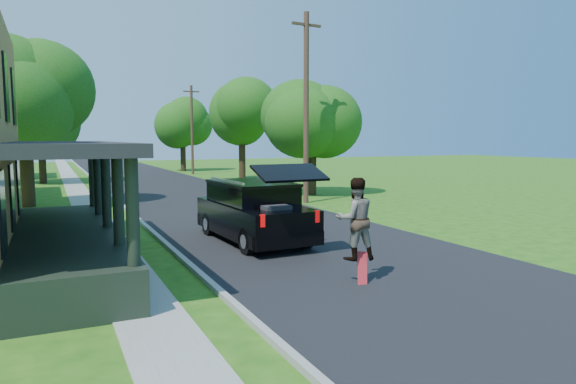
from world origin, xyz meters
name	(u,v)px	position (x,y,z in m)	size (l,w,h in m)	color
ground	(434,294)	(0.00, 0.00, 0.00)	(140.00, 140.00, 0.00)	#225711
street	(191,196)	(0.00, 20.00, 0.00)	(8.00, 120.00, 0.02)	black
curb	(115,200)	(-4.05, 20.00, 0.00)	(0.15, 120.00, 0.12)	#989893
sidewalk	(83,202)	(-5.60, 20.00, 0.00)	(1.30, 120.00, 0.03)	gray
black_suv	(254,211)	(-1.40, 6.70, 0.96)	(2.29, 5.48, 2.51)	black
skateboarder	(355,219)	(-1.00, 1.50, 1.43)	(1.01, 0.85, 1.85)	black
skateboard	(362,271)	(-0.94, 1.28, 0.28)	(0.38, 0.35, 0.80)	#AF0F17
tree_left_mid	(22,94)	(-8.12, 18.93, 5.27)	(6.49, 6.07, 8.02)	black
tree_left_far	(39,109)	(-7.58, 32.74, 5.30)	(6.67, 6.52, 8.36)	black
tree_right_near	(311,112)	(6.44, 17.85, 4.70)	(5.56, 5.21, 7.05)	black
tree_right_mid	(241,110)	(6.47, 29.55, 5.37)	(6.21, 5.92, 7.94)	black
tree_right_far	(182,123)	(4.98, 42.53, 4.80)	(5.41, 5.65, 7.17)	black
utility_pole_near	(306,106)	(4.50, 14.69, 4.81)	(1.63, 0.28, 9.33)	#483021
utility_pole_far	(192,129)	(4.77, 37.95, 4.12)	(1.47, 0.24, 7.98)	#483021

